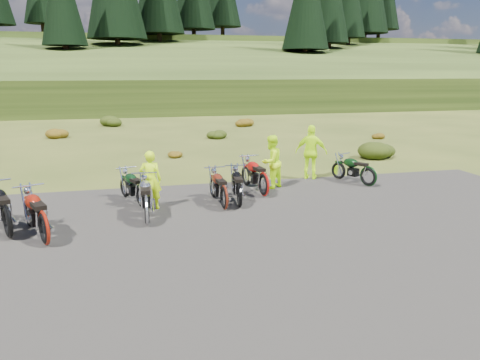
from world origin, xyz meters
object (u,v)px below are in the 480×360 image
object	(u,v)px
motorcycle_3	(147,226)
motorcycle_7	(368,187)
person_middle	(151,181)
motorcycle_0	(10,239)

from	to	relation	value
motorcycle_3	motorcycle_7	size ratio (longest dim) A/B	1.13
motorcycle_3	person_middle	bearing A→B (deg)	-6.58
motorcycle_0	person_middle	distance (m)	3.74
motorcycle_0	motorcycle_3	size ratio (longest dim) A/B	1.04
motorcycle_3	person_middle	size ratio (longest dim) A/B	1.30
motorcycle_7	person_middle	xyz separation A→B (m)	(-7.07, -0.94, 0.81)
motorcycle_7	motorcycle_3	bearing A→B (deg)	81.95
motorcycle_0	motorcycle_3	world-z (taller)	motorcycle_0
motorcycle_3	motorcycle_7	world-z (taller)	motorcycle_3
motorcycle_7	person_middle	world-z (taller)	person_middle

